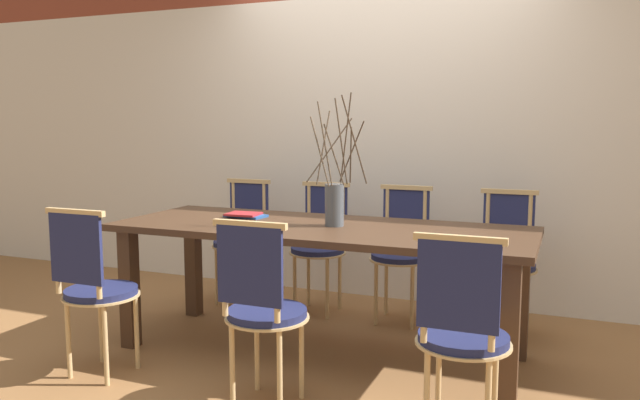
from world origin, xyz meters
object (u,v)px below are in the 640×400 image
Objects in this scene: chair_near_center at (462,329)px; dining_table at (320,243)px; vase_centerpiece at (335,200)px; book_stack at (245,215)px; chair_far_center at (401,247)px.

dining_table is at bearing 140.67° from chair_near_center.
vase_centerpiece is 0.67m from book_stack.
chair_far_center is at bearing 113.19° from chair_near_center.
book_stack is at bearing 38.21° from chair_far_center.
book_stack is at bearing 149.38° from chair_near_center.
vase_centerpiece is at bearing 137.43° from chair_near_center.
chair_near_center reaches higher than book_stack.
vase_centerpiece is 2.82× the size of book_stack.
chair_far_center is at bearing 38.21° from book_stack.
dining_table is at bearing -11.61° from book_stack.
dining_table is 8.96× the size of book_stack.
vase_centerpiece reaches higher than dining_table.
chair_near_center is 3.43× the size of book_stack.
dining_table is 3.18× the size of vase_centerpiece.
chair_far_center is at bearing 75.39° from vase_centerpiece.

